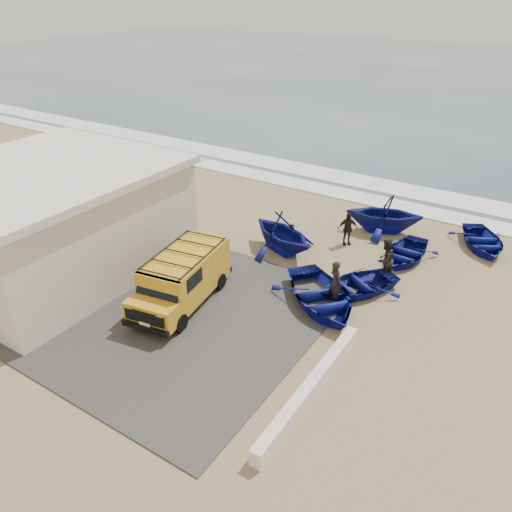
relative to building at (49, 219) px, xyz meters
The scene contains 17 objects.
ground 8.06m from the building, 14.93° to the left, with size 160.00×160.00×0.00m, color #987F58.
slab 5.90m from the building, ahead, with size 12.00×10.00×0.05m, color #43403D.
ocean 58.52m from the building, 82.63° to the left, with size 180.00×88.00×0.01m, color #385166.
surf_line 16.02m from the building, 61.82° to the left, with size 180.00×1.60×0.06m, color white.
surf_wash 18.25m from the building, 65.56° to the left, with size 180.00×2.20×0.04m, color white.
building is the anchor object (origin of this frame).
parapet 12.68m from the building, ahead, with size 0.35×6.00×0.55m, color silver.
van 6.39m from the building, ahead, with size 2.52×4.88×2.00m.
boat_near_left 11.31m from the building, 17.15° to the left, with size 2.98×4.18×0.87m, color navy.
boat_near_right 12.61m from the building, 23.12° to the left, with size 2.41×3.37×0.70m, color navy.
boat_mid_left 9.68m from the building, 40.41° to the left, with size 3.04×3.52×1.86m, color navy.
boat_mid_right 14.96m from the building, 34.83° to the left, with size 2.32×3.25×0.67m, color navy.
boat_far_left 14.90m from the building, 45.60° to the left, with size 3.06×3.55×1.87m, color navy.
boat_far_right 18.74m from the building, 37.67° to the left, with size 2.42×3.38×0.70m, color navy.
fisherman_front 11.72m from the building, 19.00° to the left, with size 0.63×0.42×1.74m, color black.
fisherman_middle 13.63m from the building, 28.37° to the left, with size 0.84×0.66×1.73m, color black.
fisherman_back 12.75m from the building, 41.69° to the left, with size 0.92×0.38×1.57m, color black.
Camera 1 is at (9.50, -12.92, 10.58)m, focal length 35.00 mm.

